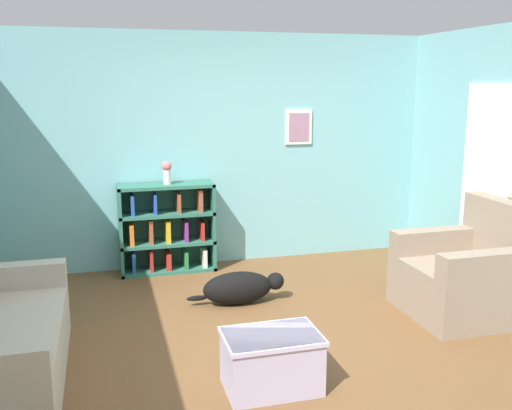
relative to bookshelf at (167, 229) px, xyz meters
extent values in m
plane|color=brown|center=(0.57, -2.04, -0.47)|extent=(14.00, 14.00, 0.00)
cube|color=#7AB7BC|center=(0.57, 0.21, 0.83)|extent=(5.60, 0.10, 2.60)
cube|color=silver|center=(1.57, 0.15, 1.08)|extent=(0.32, 0.02, 0.40)
cube|color=#A37089|center=(1.57, 0.14, 1.08)|extent=(0.24, 0.01, 0.32)
cube|color=white|center=(3.06, -1.34, 0.55)|extent=(0.02, 0.84, 2.05)
sphere|color=tan|center=(3.03, -1.69, 0.53)|extent=(0.05, 0.05, 0.05)
cube|color=#B7AD99|center=(-1.42, -1.39, 0.05)|extent=(0.86, 0.16, 0.20)
cube|color=#2D6B56|center=(-0.50, -0.02, 0.02)|extent=(0.04, 0.33, 0.98)
cube|color=#2D6B56|center=(0.50, -0.02, 0.02)|extent=(0.04, 0.33, 0.98)
cube|color=#2D6B56|center=(0.00, 0.14, 0.02)|extent=(1.03, 0.02, 0.98)
cube|color=#2D6B56|center=(0.00, -0.02, -0.46)|extent=(1.03, 0.33, 0.04)
cube|color=#2D6B56|center=(0.00, -0.02, -0.15)|extent=(1.03, 0.33, 0.04)
cube|color=#2D6B56|center=(0.00, -0.02, 0.18)|extent=(1.03, 0.33, 0.04)
cube|color=#2D6B56|center=(0.00, -0.02, 0.49)|extent=(1.03, 0.33, 0.04)
cube|color=#234C9E|center=(-0.38, -0.03, -0.33)|extent=(0.04, 0.25, 0.24)
cube|color=orange|center=(-0.39, -0.03, -0.01)|extent=(0.04, 0.25, 0.23)
cube|color=#234C9E|center=(-0.37, -0.03, 0.31)|extent=(0.04, 0.25, 0.22)
cube|color=#B22823|center=(-0.19, -0.03, -0.33)|extent=(0.03, 0.25, 0.25)
cube|color=brown|center=(-0.18, -0.03, 0.00)|extent=(0.04, 0.25, 0.26)
cube|color=#234C9E|center=(-0.13, -0.03, 0.31)|extent=(0.03, 0.25, 0.22)
cube|color=#B22823|center=(0.00, -0.03, -0.35)|extent=(0.05, 0.25, 0.20)
cube|color=gold|center=(0.00, -0.03, -0.01)|extent=(0.05, 0.25, 0.24)
cube|color=brown|center=(0.12, -0.03, 0.30)|extent=(0.04, 0.25, 0.21)
cube|color=#287A3D|center=(0.19, -0.03, -0.35)|extent=(0.04, 0.25, 0.21)
cube|color=#7A2D84|center=(0.20, -0.03, -0.02)|extent=(0.04, 0.25, 0.22)
cube|color=brown|center=(0.36, -0.03, 0.32)|extent=(0.04, 0.25, 0.24)
cube|color=silver|center=(0.39, -0.03, -0.35)|extent=(0.05, 0.25, 0.22)
cube|color=#B22823|center=(0.38, -0.03, -0.03)|extent=(0.03, 0.25, 0.20)
cube|color=gray|center=(2.41, -1.92, -0.24)|extent=(0.97, 0.95, 0.47)
cube|color=gray|center=(2.81, -1.92, 0.27)|extent=(0.18, 0.95, 0.54)
cube|color=gray|center=(2.41, -2.31, 0.11)|extent=(0.97, 0.18, 0.22)
cube|color=gray|center=(2.41, -1.53, 0.11)|extent=(0.97, 0.18, 0.22)
cube|color=#BCB2D1|center=(0.38, -2.72, -0.28)|extent=(0.63, 0.42, 0.40)
cube|color=silver|center=(0.38, -2.72, -0.09)|extent=(0.65, 0.44, 0.03)
ellipsoid|color=black|center=(0.52, -1.17, -0.32)|extent=(0.66, 0.28, 0.31)
sphere|color=black|center=(0.89, -1.17, -0.28)|extent=(0.17, 0.17, 0.17)
ellipsoid|color=black|center=(0.14, -1.13, -0.40)|extent=(0.20, 0.05, 0.05)
cylinder|color=silver|center=(0.02, -0.02, 0.58)|extent=(0.08, 0.08, 0.15)
sphere|color=#E06B70|center=(0.02, -0.02, 0.70)|extent=(0.11, 0.11, 0.11)
camera|label=1|loc=(-0.65, -6.12, 1.57)|focal=40.00mm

